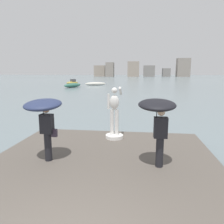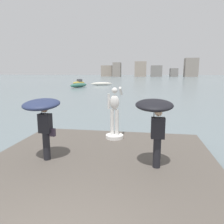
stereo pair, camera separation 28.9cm
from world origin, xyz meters
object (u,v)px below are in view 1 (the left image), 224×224
statue_white_figure (114,118)px  boat_leftward (72,82)px  onlooker_right (158,113)px  boat_mid (95,84)px  boat_far (73,85)px  onlooker_left (44,111)px

statue_white_figure → boat_leftward: (-16.13, 45.14, -0.76)m
onlooker_right → boat_mid: bearing=103.8°
statue_white_figure → boat_far: 36.93m
statue_white_figure → boat_mid: size_ratio=0.43×
boat_far → onlooker_left: bearing=-73.7°
onlooker_left → boat_far: bearing=106.3°
onlooker_left → boat_far: 38.74m
boat_far → statue_white_figure: bearing=-69.8°
onlooker_right → boat_mid: size_ratio=0.40×
statue_white_figure → onlooker_left: (-1.87, -2.51, 0.72)m
statue_white_figure → boat_mid: 43.12m
onlooker_right → boat_far: bearing=111.0°
statue_white_figure → onlooker_left: statue_white_figure is taller
statue_white_figure → onlooker_left: bearing=-126.7°
onlooker_left → boat_mid: (-7.58, 44.58, -1.60)m
onlooker_left → boat_mid: 45.24m
onlooker_left → boat_far: onlooker_left is taller
onlooker_right → boat_far: onlooker_right is taller
onlooker_right → boat_leftward: 50.87m
statue_white_figure → boat_leftward: 47.94m
onlooker_left → boat_leftward: (-14.26, 47.65, -1.48)m
onlooker_right → boat_far: 39.86m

